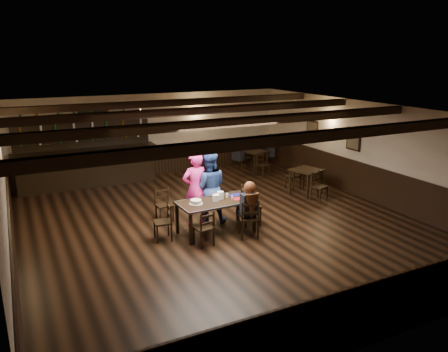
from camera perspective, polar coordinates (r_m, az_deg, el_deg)
name	(u,v)px	position (r m, az deg, el deg)	size (l,w,h in m)	color
ground	(220,224)	(10.53, -0.48, -6.27)	(10.00, 10.00, 0.00)	black
room_shell	(220,153)	(10.05, -0.55, 3.08)	(9.02, 10.02, 2.71)	beige
dining_table	(216,204)	(9.84, -1.06, -3.65)	(1.75, 0.92, 0.75)	black
chair_near_left	(205,226)	(9.21, -2.45, -6.55)	(0.41, 0.39, 0.78)	black
chair_near_right	(249,216)	(9.59, 3.34, -5.24)	(0.51, 0.50, 0.89)	black
chair_end_left	(166,219)	(9.61, -7.62, -5.55)	(0.41, 0.42, 0.82)	black
chair_end_right	(248,203)	(10.33, 3.12, -3.49)	(0.50, 0.52, 0.94)	black
chair_far_pushed	(163,202)	(10.72, -7.96, -3.34)	(0.39, 0.38, 0.80)	black
woman_pink	(195,189)	(10.26, -3.77, -1.69)	(0.64, 0.42, 1.76)	#FA389C
man_blue	(209,187)	(10.40, -1.97, -1.46)	(0.85, 0.66, 1.75)	navy
seated_person	(249,201)	(9.53, 3.34, -3.27)	(0.35, 0.53, 0.86)	black
cake	(196,202)	(9.63, -3.70, -3.41)	(0.30, 0.30, 0.10)	white
plate_stack_a	(216,198)	(9.78, -1.07, -2.86)	(0.16, 0.16, 0.15)	white
plate_stack_b	(220,195)	(9.91, -0.48, -2.52)	(0.15, 0.15, 0.18)	white
tea_light	(214,198)	(9.91, -1.33, -2.92)	(0.06, 0.06, 0.06)	#A5A8AD
salt_shaker	(232,198)	(9.88, 1.07, -2.84)	(0.04, 0.04, 0.09)	silver
pepper_shaker	(232,197)	(9.95, 1.09, -2.74)	(0.03, 0.03, 0.08)	#A5A8AD
drink_glass	(227,195)	(10.02, 0.40, -2.56)	(0.06, 0.06, 0.09)	silver
menu_red	(239,198)	(9.97, 2.00, -2.94)	(0.30, 0.21, 0.00)	maroon
menu_blue	(235,195)	(10.22, 1.50, -2.47)	(0.31, 0.22, 0.00)	#111257
bar_counter	(87,162)	(14.02, -17.48, 1.71)	(4.25, 0.70, 2.20)	black
back_table_a	(306,173)	(12.72, 10.68, 0.41)	(0.94, 0.94, 0.75)	black
back_table_b	(254,154)	(14.92, 3.97, 2.89)	(0.89, 0.89, 0.75)	black
bg_patron_left	(238,149)	(14.69, 1.84, 3.55)	(0.34, 0.43, 0.77)	black
bg_patron_right	(270,145)	(15.35, 6.06, 4.03)	(0.32, 0.43, 0.78)	black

